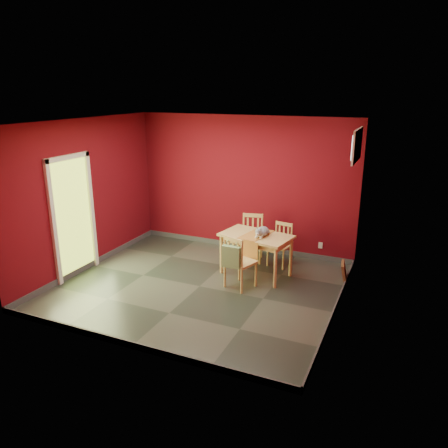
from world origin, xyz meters
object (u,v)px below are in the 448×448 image
at_px(chair_near, 239,261).
at_px(tote_bag, 231,257).
at_px(picture_frame, 344,273).
at_px(chair_far_left, 252,237).
at_px(chair_far_right, 281,244).
at_px(cat, 262,230).
at_px(dining_table, 256,240).

distance_m(chair_near, tote_bag, 0.26).
height_order(chair_near, picture_frame, chair_near).
height_order(chair_far_left, chair_far_right, chair_far_left).
distance_m(chair_far_right, picture_frame, 1.30).
relative_size(chair_far_right, cat, 1.84).
xyz_separation_m(tote_bag, cat, (0.23, 0.81, 0.24)).
bearing_deg(dining_table, tote_bag, -98.57).
distance_m(chair_near, cat, 0.74).
bearing_deg(cat, dining_table, -161.37).
xyz_separation_m(dining_table, chair_near, (-0.08, -0.62, -0.19)).
bearing_deg(dining_table, chair_far_right, 67.42).
xyz_separation_m(chair_far_right, tote_bag, (-0.39, -1.46, 0.21)).
height_order(dining_table, chair_near, chair_near).
height_order(dining_table, cat, cat).
bearing_deg(picture_frame, tote_bag, -145.45).
relative_size(chair_near, tote_bag, 2.16).
bearing_deg(tote_bag, chair_far_right, 75.13).
relative_size(chair_far_left, tote_bag, 2.10).
bearing_deg(chair_near, chair_far_right, 74.68).
xyz_separation_m(tote_bag, picture_frame, (1.62, 1.12, -0.44)).
relative_size(dining_table, chair_far_left, 1.47).
distance_m(chair_far_right, cat, 0.80).
bearing_deg(tote_bag, chair_far_left, 97.27).
height_order(dining_table, chair_far_left, chair_far_left).
bearing_deg(cat, chair_near, -80.08).
xyz_separation_m(dining_table, chair_far_right, (0.26, 0.63, -0.25)).
distance_m(dining_table, chair_far_right, 0.73).
xyz_separation_m(chair_near, cat, (0.19, 0.60, 0.39)).
bearing_deg(tote_bag, cat, 73.86).
height_order(chair_far_left, picture_frame, chair_far_left).
relative_size(chair_far_left, chair_far_right, 1.11).
distance_m(dining_table, cat, 0.23).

